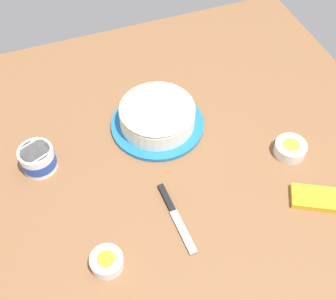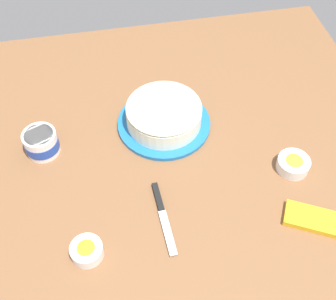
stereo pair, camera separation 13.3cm
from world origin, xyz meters
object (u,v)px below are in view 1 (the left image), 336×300
object	(u,v)px
sprinkle_bowl_yellow	(290,148)
candy_box_lower	(319,198)
frosted_cake	(157,116)
frosting_tub	(38,159)
sprinkle_bowl_orange	(107,261)
spreading_knife	(173,211)

from	to	relation	value
sprinkle_bowl_yellow	candy_box_lower	world-z (taller)	sprinkle_bowl_yellow
frosted_cake	frosting_tub	xyz separation A→B (m)	(0.40, 0.04, -0.01)
frosted_cake	sprinkle_bowl_yellow	distance (m)	0.44
sprinkle_bowl_yellow	frosted_cake	bearing A→B (deg)	-35.48
sprinkle_bowl_orange	candy_box_lower	distance (m)	0.63
frosting_tub	sprinkle_bowl_yellow	distance (m)	0.78
candy_box_lower	frosted_cake	bearing A→B (deg)	-23.84
frosting_tub	candy_box_lower	world-z (taller)	frosting_tub
frosted_cake	frosting_tub	world-z (taller)	frosted_cake
spreading_knife	frosted_cake	bearing A→B (deg)	-101.72
frosting_tub	candy_box_lower	bearing A→B (deg)	151.48
frosted_cake	sprinkle_bowl_orange	bearing A→B (deg)	55.57
candy_box_lower	frosting_tub	bearing A→B (deg)	-0.53
frosting_tub	frosted_cake	bearing A→B (deg)	-174.84
frosted_cake	sprinkle_bowl_orange	size ratio (longest dim) A/B	3.54
sprinkle_bowl_orange	candy_box_lower	size ratio (longest dim) A/B	0.55
frosting_tub	candy_box_lower	xyz separation A→B (m)	(-0.74, 0.40, -0.03)
sprinkle_bowl_orange	sprinkle_bowl_yellow	distance (m)	0.66
sprinkle_bowl_orange	spreading_knife	bearing A→B (deg)	-157.84
candy_box_lower	spreading_knife	bearing A→B (deg)	13.14
frosting_tub	spreading_knife	distance (m)	0.44
sprinkle_bowl_yellow	candy_box_lower	distance (m)	0.19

